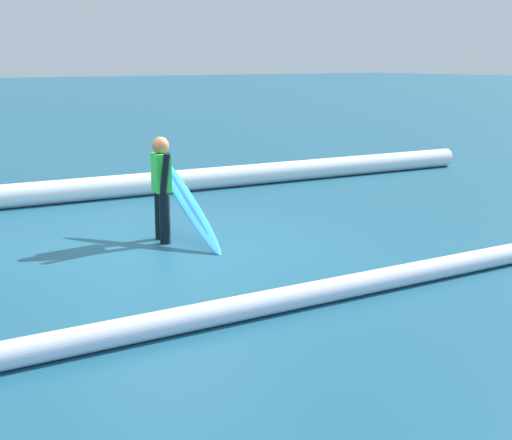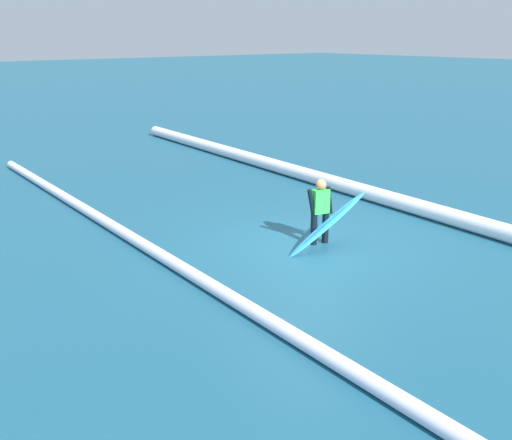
% 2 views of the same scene
% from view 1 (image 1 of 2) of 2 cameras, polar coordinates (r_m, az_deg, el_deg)
% --- Properties ---
extents(ground_plane, '(184.60, 184.60, 0.00)m').
position_cam_1_polar(ground_plane, '(9.70, -6.61, -1.97)').
color(ground_plane, '#1C546E').
extents(surfer, '(0.28, 0.62, 1.39)m').
position_cam_1_polar(surfer, '(9.81, -7.25, 2.80)').
color(surfer, black).
rests_on(surfer, ground_plane).
extents(surfboard, '(0.44, 1.98, 1.10)m').
position_cam_1_polar(surfboard, '(9.93, -5.35, 1.51)').
color(surfboard, '#268CE5').
rests_on(surfboard, ground_plane).
extents(wave_crest_midground, '(21.74, 1.33, 0.24)m').
position_cam_1_polar(wave_crest_midground, '(6.91, -1.19, -6.76)').
color(wave_crest_midground, white).
rests_on(wave_crest_midground, ground_plane).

